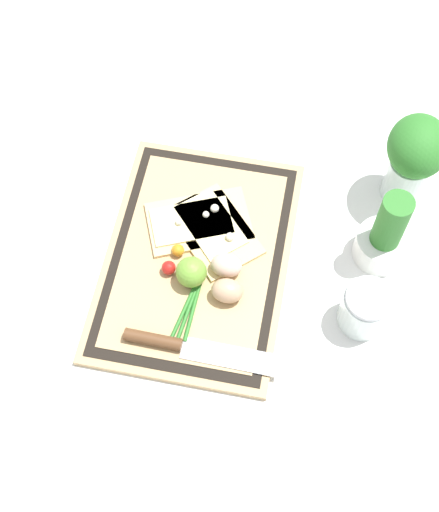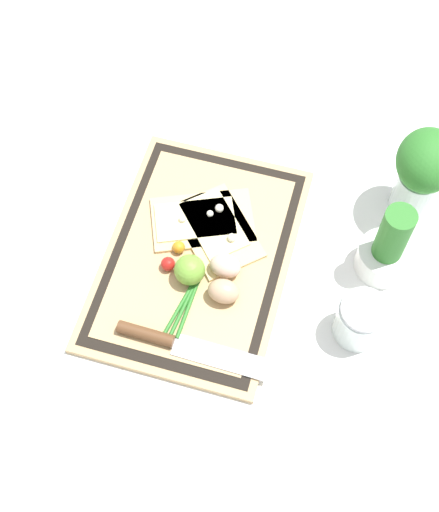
% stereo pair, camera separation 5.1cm
% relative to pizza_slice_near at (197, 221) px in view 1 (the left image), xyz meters
% --- Properties ---
extents(ground_plane, '(6.00, 6.00, 0.00)m').
position_rel_pizza_slice_near_xyz_m(ground_plane, '(0.07, 0.01, -0.02)').
color(ground_plane, white).
extents(cutting_board, '(0.47, 0.33, 0.02)m').
position_rel_pizza_slice_near_xyz_m(cutting_board, '(0.07, 0.01, -0.01)').
color(cutting_board, tan).
rests_on(cutting_board, ground_plane).
extents(pizza_slice_near, '(0.18, 0.22, 0.02)m').
position_rel_pizza_slice_near_xyz_m(pizza_slice_near, '(0.00, 0.00, 0.00)').
color(pizza_slice_near, '#DBBC7F').
rests_on(pizza_slice_near, cutting_board).
extents(pizza_slice_far, '(0.21, 0.20, 0.02)m').
position_rel_pizza_slice_near_xyz_m(pizza_slice_far, '(0.01, 0.03, 0.00)').
color(pizza_slice_far, '#DBBC7F').
rests_on(pizza_slice_far, cutting_board).
extents(knife, '(0.04, 0.27, 0.02)m').
position_rel_pizza_slice_near_xyz_m(knife, '(0.25, 0.01, 0.00)').
color(knife, silver).
rests_on(knife, cutting_board).
extents(egg_brown, '(0.04, 0.06, 0.04)m').
position_rel_pizza_slice_near_xyz_m(egg_brown, '(0.14, 0.08, 0.02)').
color(egg_brown, tan).
rests_on(egg_brown, cutting_board).
extents(egg_pink, '(0.04, 0.06, 0.04)m').
position_rel_pizza_slice_near_xyz_m(egg_pink, '(0.09, 0.07, 0.02)').
color(egg_pink, beige).
rests_on(egg_pink, cutting_board).
extents(lime, '(0.06, 0.06, 0.06)m').
position_rel_pizza_slice_near_xyz_m(lime, '(0.12, 0.01, 0.02)').
color(lime, '#70A838').
rests_on(lime, cutting_board).
extents(cherry_tomato_red, '(0.03, 0.03, 0.03)m').
position_rel_pizza_slice_near_xyz_m(cherry_tomato_red, '(0.11, -0.03, 0.01)').
color(cherry_tomato_red, red).
rests_on(cherry_tomato_red, cutting_board).
extents(cherry_tomato_yellow, '(0.02, 0.02, 0.02)m').
position_rel_pizza_slice_near_xyz_m(cherry_tomato_yellow, '(0.08, -0.02, 0.01)').
color(cherry_tomato_yellow, orange).
rests_on(cherry_tomato_yellow, cutting_board).
extents(scallion_bunch, '(0.31, 0.06, 0.01)m').
position_rel_pizza_slice_near_xyz_m(scallion_bunch, '(0.08, 0.03, -0.00)').
color(scallion_bunch, '#2D7528').
rests_on(scallion_bunch, cutting_board).
extents(herb_pot, '(0.10, 0.10, 0.18)m').
position_rel_pizza_slice_near_xyz_m(herb_pot, '(-0.01, 0.34, 0.04)').
color(herb_pot, white).
rests_on(herb_pot, ground_plane).
extents(sauce_jar, '(0.08, 0.08, 0.09)m').
position_rel_pizza_slice_near_xyz_m(sauce_jar, '(0.13, 0.32, 0.02)').
color(sauce_jar, silver).
rests_on(sauce_jar, ground_plane).
extents(herb_glass, '(0.12, 0.11, 0.20)m').
position_rel_pizza_slice_near_xyz_m(herb_glass, '(-0.15, 0.37, 0.10)').
color(herb_glass, silver).
rests_on(herb_glass, ground_plane).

